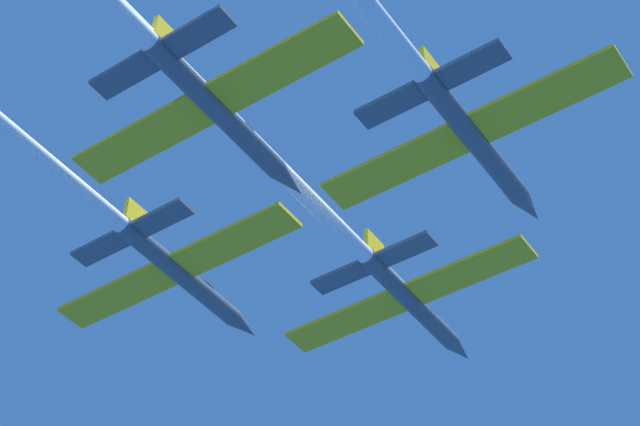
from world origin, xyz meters
name	(u,v)px	position (x,y,z in m)	size (l,w,h in m)	color
jet_lead	(282,172)	(-0.55, -13.58, 0.73)	(17.67, 52.48, 2.93)	#4C5660
jet_left_wing	(33,151)	(-10.58, -23.22, 0.04)	(17.67, 48.94, 2.93)	#4C5660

